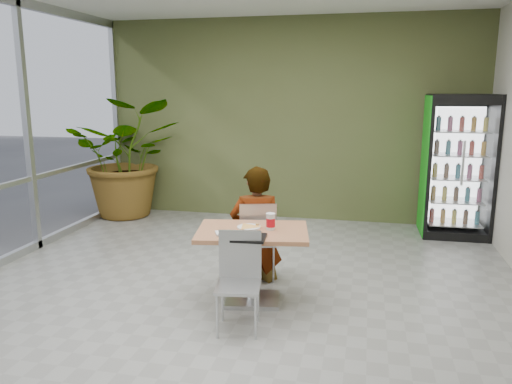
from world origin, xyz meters
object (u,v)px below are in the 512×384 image
at_px(soda_cup, 271,222).
at_px(cafeteria_tray, 244,238).
at_px(chair_far, 258,235).
at_px(beverage_fridge, 458,166).
at_px(potted_plant, 128,158).
at_px(dining_table, 253,251).
at_px(seated_woman, 256,237).
at_px(chair_near, 239,272).

height_order(soda_cup, cafeteria_tray, soda_cup).
relative_size(chair_far, beverage_fridge, 0.44).
bearing_deg(potted_plant, dining_table, -46.47).
xyz_separation_m(soda_cup, potted_plant, (-2.98, 2.90, 0.15)).
bearing_deg(beverage_fridge, seated_woman, -137.68).
xyz_separation_m(dining_table, beverage_fridge, (2.32, 2.91, 0.47)).
relative_size(dining_table, chair_near, 1.36).
xyz_separation_m(chair_near, cafeteria_tray, (-0.01, 0.21, 0.26)).
xyz_separation_m(dining_table, chair_far, (-0.07, 0.57, -0.01)).
bearing_deg(seated_woman, chair_near, 79.36).
distance_m(chair_near, soda_cup, 0.68).
height_order(chair_far, seated_woman, seated_woman).
xyz_separation_m(chair_near, soda_cup, (0.17, 0.57, 0.32)).
relative_size(dining_table, potted_plant, 0.60).
relative_size(dining_table, seated_woman, 0.75).
bearing_deg(soda_cup, beverage_fridge, 53.10).
xyz_separation_m(chair_far, seated_woman, (-0.03, 0.04, -0.03)).
height_order(beverage_fridge, potted_plant, beverage_fridge).
bearing_deg(seated_woman, potted_plant, -56.60).
bearing_deg(chair_far, chair_near, 78.21).
distance_m(dining_table, chair_near, 0.52).
relative_size(chair_far, potted_plant, 0.46).
relative_size(chair_near, potted_plant, 0.44).
bearing_deg(potted_plant, soda_cup, -44.29).
xyz_separation_m(dining_table, soda_cup, (0.17, 0.05, 0.29)).
relative_size(cafeteria_tray, potted_plant, 0.20).
height_order(dining_table, cafeteria_tray, cafeteria_tray).
height_order(chair_far, cafeteria_tray, chair_far).
distance_m(cafeteria_tray, potted_plant, 4.30).
height_order(dining_table, seated_woman, seated_woman).
bearing_deg(seated_woman, dining_table, 83.68).
bearing_deg(chair_near, dining_table, 81.31).
bearing_deg(seated_woman, chair_far, 106.36).
bearing_deg(dining_table, chair_near, -90.09).
height_order(chair_near, soda_cup, soda_cup).
height_order(soda_cup, beverage_fridge, beverage_fridge).
distance_m(chair_far, beverage_fridge, 3.39).
height_order(chair_far, chair_near, chair_far).
distance_m(chair_near, seated_woman, 1.13).
relative_size(chair_near, seated_woman, 0.55).
relative_size(cafeteria_tray, beverage_fridge, 0.20).
distance_m(seated_woman, potted_plant, 3.61).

